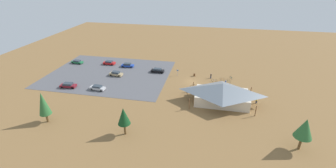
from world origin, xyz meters
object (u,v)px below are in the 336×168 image
(bicycle_white_back_row, at_px, (214,80))
(trash_bin, at_px, (194,75))
(car_blue_front_row, at_px, (128,65))
(car_maroon_inner_stall, at_px, (68,85))
(car_silver_aisle_side, at_px, (98,88))
(pine_east, at_px, (43,104))
(visitor_at_bikes, at_px, (226,83))
(pine_west, at_px, (305,128))
(pine_far_east, at_px, (124,116))
(car_green_back_corner, at_px, (77,62))
(car_black_far_end, at_px, (158,70))
(bicycle_teal_yard_left, at_px, (231,78))
(bicycle_silver_lone_west, at_px, (193,86))
(car_red_second_row, at_px, (109,63))
(lot_sign, at_px, (177,72))
(visitor_crossing_yard, at_px, (257,100))
(bicycle_blue_lone_east, at_px, (206,86))
(bicycle_orange_front_row, at_px, (222,79))
(bicycle_green_trailside, at_px, (228,81))
(visitor_by_pavilion, at_px, (211,76))
(bike_pavilion, at_px, (222,92))
(car_tan_end_stall, at_px, (116,74))
(bicycle_purple_yard_right, at_px, (187,93))

(bicycle_white_back_row, bearing_deg, trash_bin, -24.36)
(car_blue_front_row, bearing_deg, car_maroon_inner_stall, 58.67)
(car_silver_aisle_side, bearing_deg, pine_east, 77.13)
(car_blue_front_row, distance_m, visitor_at_bikes, 35.06)
(pine_west, xyz_separation_m, pine_far_east, (34.51, 2.29, -0.39))
(visitor_at_bikes, bearing_deg, car_green_back_corner, -8.47)
(car_black_far_end, bearing_deg, pine_east, 61.41)
(trash_bin, height_order, bicycle_teal_yard_left, trash_bin)
(pine_west, height_order, bicycle_white_back_row, pine_west)
(bicycle_silver_lone_west, relative_size, car_blue_front_row, 0.28)
(car_blue_front_row, relative_size, car_green_back_corner, 1.02)
(car_red_second_row, distance_m, car_blue_front_row, 7.54)
(trash_bin, bearing_deg, pine_west, 127.08)
(lot_sign, relative_size, pine_west, 0.32)
(car_silver_aisle_side, height_order, car_black_far_end, car_black_far_end)
(visitor_crossing_yard, bearing_deg, pine_far_east, 32.92)
(bicycle_silver_lone_west, bearing_deg, car_silver_aisle_side, 15.05)
(bicycle_blue_lone_east, height_order, bicycle_orange_front_row, bicycle_blue_lone_east)
(pine_far_east, distance_m, bicycle_green_trailside, 37.76)
(bicycle_green_trailside, relative_size, car_black_far_end, 0.31)
(car_maroon_inner_stall, height_order, visitor_crossing_yard, visitor_crossing_yard)
(car_black_far_end, bearing_deg, bicycle_orange_front_row, 174.85)
(bicycle_silver_lone_west, distance_m, bicycle_teal_yard_left, 14.15)
(bicycle_white_back_row, xyz_separation_m, car_green_back_corner, (50.37, -5.93, 0.30))
(pine_west, bearing_deg, car_blue_front_row, -35.55)
(car_blue_front_row, xyz_separation_m, visitor_at_bikes, (-34.07, 8.27, 0.18))
(pine_east, height_order, bicycle_orange_front_row, pine_east)
(pine_east, height_order, car_blue_front_row, pine_east)
(bicycle_teal_yard_left, relative_size, car_red_second_row, 0.36)
(car_red_second_row, bearing_deg, car_maroon_inner_stall, 78.61)
(bicycle_blue_lone_east, bearing_deg, pine_far_east, 58.69)
(trash_bin, distance_m, car_black_far_end, 12.56)
(bicycle_teal_yard_left, xyz_separation_m, bicycle_green_trailside, (0.89, 2.82, -0.05))
(bicycle_orange_front_row, height_order, visitor_by_pavilion, visitor_by_pavilion)
(bike_pavilion, xyz_separation_m, visitor_at_bikes, (-1.29, -10.49, -2.12))
(bicycle_blue_lone_east, distance_m, car_tan_end_stall, 29.54)
(bicycle_teal_yard_left, distance_m, visitor_at_bikes, 5.57)
(car_silver_aisle_side, bearing_deg, trash_bin, -150.02)
(pine_far_east, distance_m, car_silver_aisle_side, 23.48)
(bicycle_orange_front_row, relative_size, car_maroon_inner_stall, 0.35)
(pine_east, bearing_deg, car_green_back_corner, -68.93)
(bicycle_purple_yard_right, height_order, car_red_second_row, car_red_second_row)
(bike_pavilion, distance_m, car_blue_front_row, 37.83)
(bicycle_blue_lone_east, distance_m, car_silver_aisle_side, 31.77)
(bicycle_teal_yard_left, bearing_deg, bicycle_orange_front_row, 30.08)
(pine_far_east, distance_m, visitor_crossing_yard, 34.58)
(car_green_back_corner, bearing_deg, pine_far_east, 132.18)
(bicycle_blue_lone_east, relative_size, car_tan_end_stall, 0.37)
(bicycle_teal_yard_left, height_order, bicycle_orange_front_row, bicycle_teal_yard_left)
(lot_sign, height_order, pine_far_east, pine_far_east)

